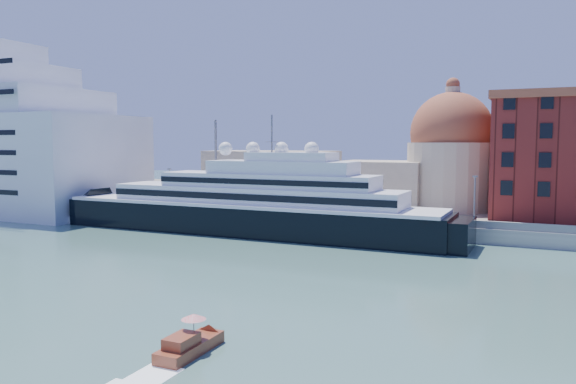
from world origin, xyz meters
The scene contains 9 objects.
ground centered at (0.00, 0.00, 0.00)m, with size 400.00×400.00×0.00m, color #365D57.
quay centered at (0.00, 34.00, 1.25)m, with size 180.00×10.00×2.50m, color gray.
land centered at (0.00, 75.00, 1.00)m, with size 260.00×72.00×2.00m, color slate.
quay_fence centered at (0.00, 29.50, 3.10)m, with size 180.00×0.10×1.20m, color slate.
superyacht centered at (-10.14, 23.00, 4.18)m, with size 81.06×11.24×24.23m.
service_barge centered at (-48.62, 21.24, 0.77)m, with size 12.57×6.89×2.69m.
water_taxi centered at (16.43, -28.63, 0.74)m, with size 2.22×6.52×3.09m.
church centered at (6.39, 57.72, 10.91)m, with size 66.00×18.00×25.50m.
lamp_posts centered at (-12.67, 32.27, 9.84)m, with size 120.80×2.40×18.00m.
Camera 1 is at (40.73, -62.88, 16.01)m, focal length 35.00 mm.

